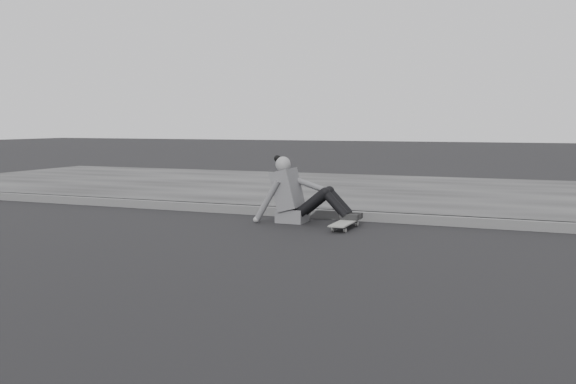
% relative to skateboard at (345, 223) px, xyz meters
% --- Properties ---
extents(ground, '(80.00, 80.00, 0.00)m').
position_rel_skateboard_xyz_m(ground, '(2.31, -1.85, -0.07)').
color(ground, black).
rests_on(ground, ground).
extents(curb, '(24.00, 0.16, 0.12)m').
position_rel_skateboard_xyz_m(curb, '(2.31, 0.73, -0.01)').
color(curb, '#545454').
rests_on(curb, ground).
extents(sidewalk, '(24.00, 6.00, 0.12)m').
position_rel_skateboard_xyz_m(sidewalk, '(2.31, 3.75, -0.01)').
color(sidewalk, '#393939').
rests_on(sidewalk, ground).
extents(skateboard, '(0.20, 0.78, 0.09)m').
position_rel_skateboard_xyz_m(skateboard, '(0.00, 0.00, 0.00)').
color(skateboard, gray).
rests_on(skateboard, ground).
extents(seated_woman, '(1.38, 0.46, 0.88)m').
position_rel_skateboard_xyz_m(seated_woman, '(-0.73, 0.25, 0.29)').
color(seated_woman, '#58585B').
rests_on(seated_woman, ground).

